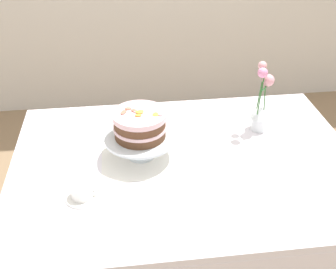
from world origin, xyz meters
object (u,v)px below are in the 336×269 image
Objects in this scene: flower_vase at (261,106)px; cake_stand at (140,139)px; teacup at (82,192)px; layer_cake at (140,124)px; dining_table at (186,182)px.

cake_stand is at bearing -165.30° from flower_vase.
cake_stand reaches higher than teacup.
layer_cake is 0.56m from flower_vase.
flower_vase is 2.53× the size of teacup.
layer_cake is 1.68× the size of teacup.
cake_stand is 0.91× the size of flower_vase.
flower_vase reaches higher than teacup.
teacup is at bearing -154.31° from flower_vase.
layer_cake is at bearing -165.30° from flower_vase.
teacup is (-0.76, -0.37, -0.10)m from flower_vase.
cake_stand is 0.32m from teacup.
dining_table is 0.26m from cake_stand.
flower_vase is (0.54, 0.14, 0.04)m from cake_stand.
cake_stand is 0.07m from layer_cake.
teacup is at bearing -134.94° from layer_cake.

